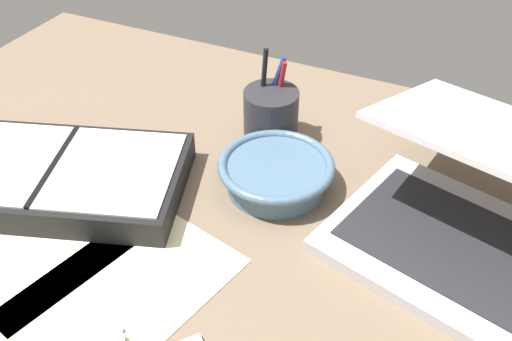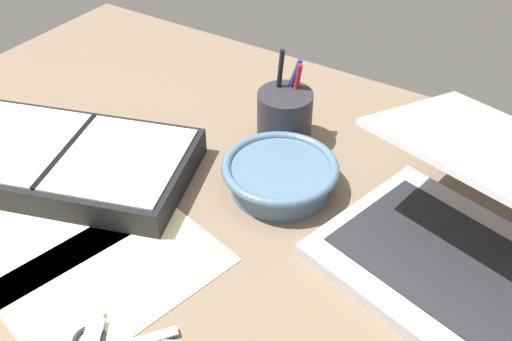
# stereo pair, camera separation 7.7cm
# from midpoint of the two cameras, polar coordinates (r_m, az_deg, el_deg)

# --- Properties ---
(desk_top) EXTENTS (1.40, 1.00, 0.02)m
(desk_top) POSITION_cam_midpoint_polar(r_m,az_deg,el_deg) (0.78, -0.16, -7.37)
(desk_top) COLOR #75604C
(desk_top) RESTS_ON ground
(laptop) EXTENTS (0.40, 0.41, 0.17)m
(laptop) POSITION_cam_midpoint_polar(r_m,az_deg,el_deg) (0.77, 23.98, -5.80)
(laptop) COLOR #B7B7BC
(laptop) RESTS_ON desk_top
(bowl) EXTENTS (0.17, 0.17, 0.05)m
(bowl) POSITION_cam_midpoint_polar(r_m,az_deg,el_deg) (0.83, 5.06, -0.53)
(bowl) COLOR slate
(bowl) RESTS_ON desk_top
(pen_cup) EXTENTS (0.09, 0.09, 0.15)m
(pen_cup) POSITION_cam_midpoint_polar(r_m,az_deg,el_deg) (0.93, 5.27, 5.31)
(pen_cup) COLOR #28282D
(pen_cup) RESTS_ON desk_top
(planner) EXTENTS (0.42, 0.31, 0.05)m
(planner) POSITION_cam_midpoint_polar(r_m,az_deg,el_deg) (0.90, -15.88, 0.82)
(planner) COLOR black
(planner) RESTS_ON desk_top
(paper_sheet_front) EXTENTS (0.25, 0.30, 0.00)m
(paper_sheet_front) POSITION_cam_midpoint_polar(r_m,az_deg,el_deg) (0.74, -11.13, -10.27)
(paper_sheet_front) COLOR #F4EFB2
(paper_sheet_front) RESTS_ON desk_top
(paper_sheet_beside_planner) EXTENTS (0.24, 0.29, 0.00)m
(paper_sheet_beside_planner) POSITION_cam_midpoint_polar(r_m,az_deg,el_deg) (0.82, -20.12, -6.72)
(paper_sheet_beside_planner) COLOR #F4EFB2
(paper_sheet_beside_planner) RESTS_ON desk_top
(usb_drive) EXTENTS (0.05, 0.07, 0.01)m
(usb_drive) POSITION_cam_midpoint_polar(r_m,az_deg,el_deg) (0.68, -12.91, -16.46)
(usb_drive) COLOR #99999E
(usb_drive) RESTS_ON desk_top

